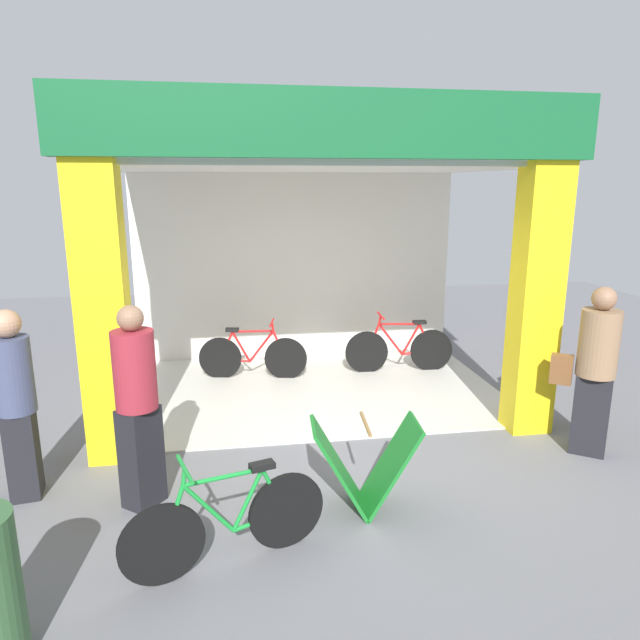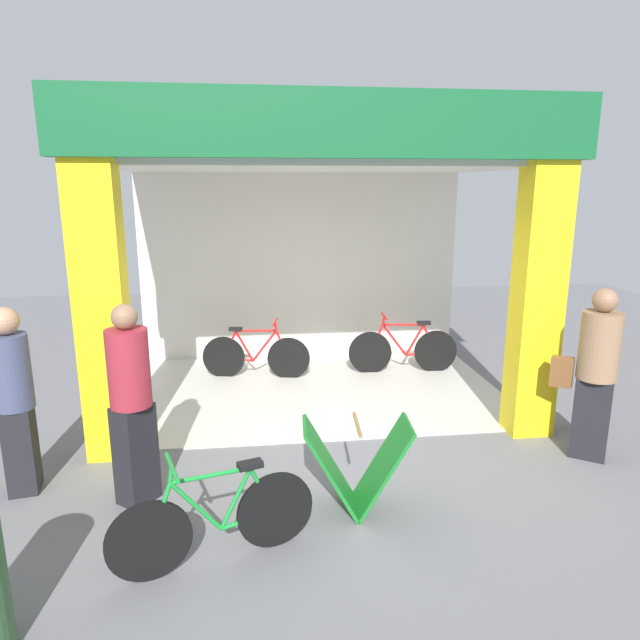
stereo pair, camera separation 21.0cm
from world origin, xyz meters
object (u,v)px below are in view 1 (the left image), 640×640
(bicycle_inside_0, at_px, (253,356))
(sandwich_board_sign, at_px, (365,466))
(bicycle_inside_1, at_px, (400,349))
(pedestrian_0, at_px, (16,403))
(bicycle_parked_0, at_px, (228,522))
(pedestrian_1, at_px, (137,405))
(pedestrian_2, at_px, (594,368))

(bicycle_inside_0, height_order, sandwich_board_sign, bicycle_inside_0)
(bicycle_inside_1, bearing_deg, pedestrian_0, -146.92)
(bicycle_parked_0, height_order, pedestrian_0, pedestrian_0)
(bicycle_parked_0, relative_size, pedestrian_1, 0.83)
(bicycle_inside_1, bearing_deg, bicycle_inside_0, 179.26)
(bicycle_parked_0, distance_m, pedestrian_1, 1.30)
(bicycle_inside_1, bearing_deg, bicycle_parked_0, -121.90)
(pedestrian_1, relative_size, pedestrian_2, 1.01)
(bicycle_parked_0, relative_size, pedestrian_0, 0.86)
(bicycle_inside_0, height_order, bicycle_parked_0, bicycle_inside_0)
(bicycle_inside_1, height_order, bicycle_parked_0, bicycle_inside_1)
(bicycle_inside_1, height_order, pedestrian_0, pedestrian_0)
(sandwich_board_sign, bearing_deg, bicycle_inside_1, 68.65)
(bicycle_inside_0, height_order, pedestrian_2, pedestrian_2)
(bicycle_inside_0, distance_m, sandwich_board_sign, 3.55)
(bicycle_inside_1, xyz_separation_m, pedestrian_1, (-3.19, -3.05, 0.56))
(bicycle_inside_0, distance_m, pedestrian_1, 3.31)
(bicycle_inside_0, distance_m, bicycle_inside_1, 2.13)
(sandwich_board_sign, distance_m, pedestrian_0, 3.01)
(bicycle_inside_0, relative_size, pedestrian_0, 0.89)
(bicycle_parked_0, bearing_deg, bicycle_inside_0, 85.12)
(sandwich_board_sign, xyz_separation_m, pedestrian_0, (-2.89, 0.67, 0.48))
(bicycle_parked_0, distance_m, sandwich_board_sign, 1.25)
(bicycle_inside_1, relative_size, bicycle_parked_0, 1.09)
(bicycle_inside_1, height_order, pedestrian_2, pedestrian_2)
(bicycle_parked_0, height_order, sandwich_board_sign, bicycle_parked_0)
(bicycle_inside_1, relative_size, pedestrian_1, 0.90)
(bicycle_parked_0, bearing_deg, pedestrian_0, 145.40)
(pedestrian_2, bearing_deg, sandwich_board_sign, -165.02)
(sandwich_board_sign, relative_size, pedestrian_1, 0.53)
(bicycle_parked_0, xyz_separation_m, pedestrian_0, (-1.76, 1.21, 0.54))
(bicycle_parked_0, bearing_deg, pedestrian_1, 128.05)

